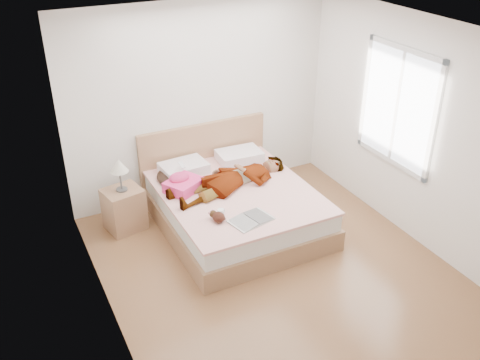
% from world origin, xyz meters
% --- Properties ---
extents(ground, '(4.00, 4.00, 0.00)m').
position_xyz_m(ground, '(0.00, 0.00, 0.00)').
color(ground, '#4B2817').
rests_on(ground, ground).
extents(woman, '(1.76, 0.93, 0.23)m').
position_xyz_m(woman, '(0.02, 1.11, 0.62)').
color(woman, white).
rests_on(woman, bed).
extents(hair, '(0.64, 0.71, 0.09)m').
position_xyz_m(hair, '(-0.55, 1.56, 0.55)').
color(hair, black).
rests_on(hair, bed).
extents(phone, '(0.07, 0.11, 0.06)m').
position_xyz_m(phone, '(-0.48, 1.51, 0.71)').
color(phone, silver).
rests_on(phone, bed).
extents(room_shell, '(4.00, 4.00, 4.00)m').
position_xyz_m(room_shell, '(1.77, 0.30, 1.50)').
color(room_shell, white).
rests_on(room_shell, ground).
extents(bed, '(1.80, 2.08, 1.00)m').
position_xyz_m(bed, '(0.00, 1.04, 0.28)').
color(bed, brown).
rests_on(bed, ground).
extents(towel, '(0.53, 0.50, 0.22)m').
position_xyz_m(towel, '(-0.58, 1.25, 0.60)').
color(towel, '#F84394').
rests_on(towel, bed).
extents(magazine, '(0.52, 0.40, 0.03)m').
position_xyz_m(magazine, '(-0.15, 0.27, 0.52)').
color(magazine, silver).
rests_on(magazine, bed).
extents(coffee_mug, '(0.11, 0.10, 0.08)m').
position_xyz_m(coffee_mug, '(-0.41, 0.51, 0.55)').
color(coffee_mug, white).
rests_on(coffee_mug, bed).
extents(plush_toy, '(0.18, 0.22, 0.11)m').
position_xyz_m(plush_toy, '(-0.49, 0.43, 0.57)').
color(plush_toy, black).
rests_on(plush_toy, bed).
extents(nightstand, '(0.51, 0.47, 0.95)m').
position_xyz_m(nightstand, '(-1.26, 1.52, 0.31)').
color(nightstand, '#8F6242').
rests_on(nightstand, ground).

